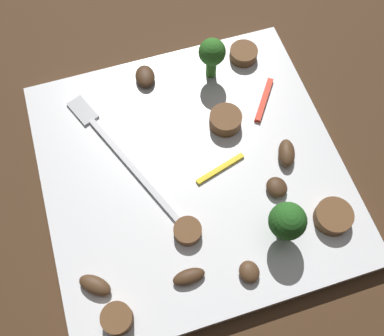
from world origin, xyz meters
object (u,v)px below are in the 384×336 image
at_px(sausage_slice_2, 188,231).
at_px(mushroom_3, 189,277).
at_px(pepper_strip_1, 220,169).
at_px(sausage_slice_0, 333,216).
at_px(mushroom_0, 249,272).
at_px(pepper_strip_0, 264,100).
at_px(sausage_slice_4, 243,54).
at_px(plate, 192,171).
at_px(broccoli_floret_1, 287,221).
at_px(sausage_slice_1, 225,120).
at_px(broccoli_floret_0, 212,54).
at_px(mushroom_2, 145,76).
at_px(mushroom_1, 95,285).
at_px(mushroom_5, 287,153).
at_px(mushroom_4, 277,187).
at_px(fork, 115,148).
at_px(sausage_slice_3, 117,319).

relative_size(sausage_slice_2, mushroom_3, 0.89).
bearing_deg(pepper_strip_1, mushroom_3, 146.64).
relative_size(sausage_slice_0, mushroom_0, 1.71).
bearing_deg(pepper_strip_0, sausage_slice_4, 0.91).
relative_size(plate, broccoli_floret_1, 5.80).
relative_size(plate, sausage_slice_1, 8.79).
distance_m(plate, sausage_slice_4, 0.15).
bearing_deg(sausage_slice_2, sausage_slice_1, -35.43).
bearing_deg(sausage_slice_0, broccoli_floret_0, 15.91).
bearing_deg(mushroom_2, sausage_slice_2, 177.68).
bearing_deg(mushroom_1, mushroom_5, -71.49).
relative_size(mushroom_2, mushroom_3, 0.99).
xyz_separation_m(plate, mushroom_4, (-0.05, -0.07, 0.01)).
height_order(broccoli_floret_1, sausage_slice_0, broccoli_floret_1).
bearing_deg(mushroom_5, fork, 69.66).
relative_size(mushroom_2, pepper_strip_1, 0.53).
bearing_deg(mushroom_4, pepper_strip_1, 50.60).
height_order(fork, mushroom_0, mushroom_0).
distance_m(plate, mushroom_4, 0.09).
relative_size(mushroom_3, mushroom_4, 1.34).
xyz_separation_m(plate, sausage_slice_1, (0.04, -0.05, 0.02)).
distance_m(plate, sausage_slice_2, 0.07).
relative_size(sausage_slice_2, mushroom_2, 0.90).
bearing_deg(pepper_strip_1, mushroom_5, -94.88).
height_order(broccoli_floret_0, sausage_slice_1, broccoli_floret_0).
height_order(broccoli_floret_1, mushroom_1, broccoli_floret_1).
distance_m(sausage_slice_0, sausage_slice_3, 0.22).
distance_m(mushroom_0, mushroom_3, 0.05).
bearing_deg(mushroom_3, pepper_strip_1, -33.36).
bearing_deg(fork, mushroom_1, 137.30).
height_order(fork, sausage_slice_1, sausage_slice_1).
relative_size(mushroom_1, mushroom_3, 1.03).
xyz_separation_m(sausage_slice_2, mushroom_2, (0.18, -0.01, 0.00)).
bearing_deg(mushroom_0, fork, 28.11).
distance_m(sausage_slice_4, mushroom_4, 0.16).
distance_m(plate, mushroom_1, 0.15).
bearing_deg(mushroom_4, mushroom_5, -36.38).
xyz_separation_m(sausage_slice_4, pepper_strip_1, (-0.13, 0.07, -0.00)).
bearing_deg(mushroom_5, mushroom_2, 39.56).
height_order(mushroom_0, mushroom_2, mushroom_2).
relative_size(broccoli_floret_0, sausage_slice_3, 1.89).
height_order(broccoli_floret_0, mushroom_0, broccoli_floret_0).
distance_m(sausage_slice_4, pepper_strip_0, 0.06).
bearing_deg(broccoli_floret_1, mushroom_1, 89.04).
bearing_deg(mushroom_0, sausage_slice_4, -18.98).
bearing_deg(sausage_slice_1, sausage_slice_2, 144.57).
bearing_deg(fork, mushroom_3, 169.99).
height_order(fork, sausage_slice_0, sausage_slice_0).
distance_m(fork, mushroom_5, 0.17).
xyz_separation_m(sausage_slice_3, mushroom_5, (0.10, -0.20, -0.00)).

